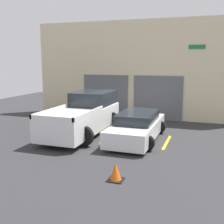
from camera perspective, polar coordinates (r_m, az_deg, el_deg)
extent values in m
plane|color=#2D2D30|center=(14.70, 1.49, -3.45)|extent=(28.00, 28.00, 0.00)
cube|color=beige|center=(17.46, 4.83, 8.50)|extent=(12.93, 0.60, 5.91)
cube|color=#595B60|center=(17.81, -1.32, 3.30)|extent=(2.91, 0.08, 2.64)
cube|color=#595B60|center=(16.96, 9.25, 2.81)|extent=(2.91, 0.08, 2.64)
cube|color=#197238|center=(16.62, 16.88, 12.56)|extent=(0.90, 0.03, 0.22)
cube|color=white|center=(13.50, -6.14, -1.54)|extent=(1.94, 5.53, 0.99)
cube|color=#1E2328|center=(14.73, -3.69, 2.84)|extent=(1.78, 2.49, 0.71)
cube|color=white|center=(12.75, -12.35, 0.25)|extent=(0.08, 3.04, 0.18)
cube|color=white|center=(11.89, -4.67, -0.25)|extent=(0.08, 3.04, 0.18)
cube|color=white|center=(11.03, -12.20, -1.29)|extent=(1.94, 0.08, 0.18)
cylinder|color=black|center=(15.44, -6.31, -1.18)|extent=(0.87, 0.22, 0.87)
cylinder|color=black|center=(14.79, -0.28, -1.62)|extent=(0.87, 0.22, 0.87)
cylinder|color=black|center=(12.50, -13.04, -4.12)|extent=(0.87, 0.22, 0.87)
cylinder|color=black|center=(11.70, -5.85, -4.90)|extent=(0.87, 0.22, 0.87)
cube|color=white|center=(12.67, 5.07, -3.50)|extent=(1.74, 4.65, 0.68)
cube|color=#1E2328|center=(12.66, 5.23, -0.97)|extent=(1.53, 2.56, 0.42)
cylinder|color=black|center=(14.25, 3.50, -2.60)|extent=(0.63, 0.22, 0.63)
cylinder|color=black|center=(13.93, 9.54, -3.02)|extent=(0.63, 0.22, 0.63)
cylinder|color=black|center=(11.58, -0.35, -5.62)|extent=(0.63, 0.22, 0.63)
cylinder|color=black|center=(11.19, 7.05, -6.28)|extent=(0.63, 0.22, 0.63)
cube|color=gold|center=(14.28, -11.02, -4.04)|extent=(0.12, 2.20, 0.01)
cube|color=gold|center=(13.16, -0.71, -5.07)|extent=(0.12, 2.20, 0.01)
cube|color=gold|center=(12.55, 11.07, -6.04)|extent=(0.12, 2.20, 0.01)
cube|color=black|center=(8.59, 0.73, -13.59)|extent=(0.47, 0.47, 0.03)
cone|color=orange|center=(8.49, 0.74, -11.99)|extent=(0.36, 0.36, 0.55)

